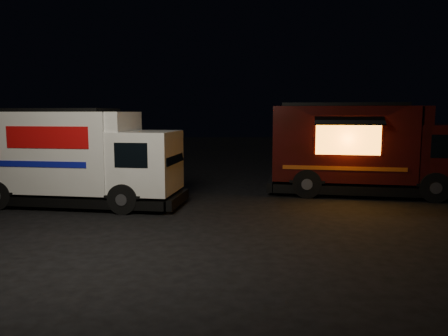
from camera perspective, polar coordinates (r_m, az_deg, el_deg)
ground at (r=12.08m, az=-9.82°, el=-6.65°), size 80.00×80.00×0.00m
white_truck at (r=14.33m, az=-18.67°, el=1.36°), size 6.92×3.33×3.01m
red_truck at (r=16.20m, az=18.29°, el=2.38°), size 7.28×3.86×3.22m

